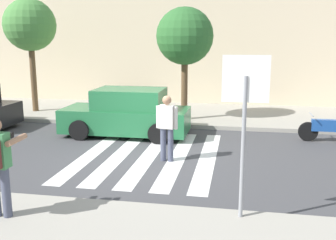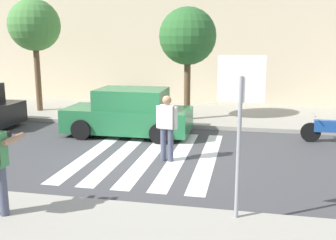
{
  "view_description": "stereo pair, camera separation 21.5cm",
  "coord_description": "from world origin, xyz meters",
  "px_view_note": "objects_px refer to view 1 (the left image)",
  "views": [
    {
      "loc": [
        2.36,
        -9.87,
        3.16
      ],
      "look_at": [
        0.6,
        -0.2,
        1.1
      ],
      "focal_mm": 42.0,
      "sensor_mm": 36.0,
      "label": 1
    },
    {
      "loc": [
        2.57,
        -9.83,
        3.16
      ],
      "look_at": [
        0.6,
        -0.2,
        1.1
      ],
      "focal_mm": 42.0,
      "sensor_mm": 36.0,
      "label": 2
    }
  ],
  "objects_px": {
    "pedestrian_crossing": "(167,125)",
    "street_tree_west": "(30,26)",
    "stop_sign": "(245,101)",
    "parked_car_green": "(127,114)",
    "street_tree_center": "(185,37)",
    "motorcycle": "(328,129)"
  },
  "relations": [
    {
      "from": "stop_sign",
      "to": "street_tree_west",
      "type": "xyz_separation_m",
      "value": [
        -8.53,
        8.64,
        1.49
      ]
    },
    {
      "from": "parked_car_green",
      "to": "motorcycle",
      "type": "xyz_separation_m",
      "value": [
        6.33,
        0.3,
        -0.31
      ]
    },
    {
      "from": "motorcycle",
      "to": "stop_sign",
      "type": "bearing_deg",
      "value": -113.6
    },
    {
      "from": "street_tree_west",
      "to": "street_tree_center",
      "type": "height_order",
      "value": "street_tree_west"
    },
    {
      "from": "pedestrian_crossing",
      "to": "street_tree_west",
      "type": "xyz_separation_m",
      "value": [
        -6.64,
        5.37,
        2.66
      ]
    },
    {
      "from": "pedestrian_crossing",
      "to": "parked_car_green",
      "type": "distance_m",
      "value": 3.07
    },
    {
      "from": "parked_car_green",
      "to": "street_tree_west",
      "type": "bearing_deg",
      "value": 149.19
    },
    {
      "from": "stop_sign",
      "to": "parked_car_green",
      "type": "xyz_separation_m",
      "value": [
        -3.68,
        5.75,
        -1.42
      ]
    },
    {
      "from": "pedestrian_crossing",
      "to": "street_tree_center",
      "type": "distance_m",
      "value": 5.27
    },
    {
      "from": "stop_sign",
      "to": "motorcycle",
      "type": "distance_m",
      "value": 6.82
    },
    {
      "from": "motorcycle",
      "to": "street_tree_center",
      "type": "bearing_deg",
      "value": 157.24
    },
    {
      "from": "parked_car_green",
      "to": "street_tree_center",
      "type": "relative_size",
      "value": 0.99
    },
    {
      "from": "street_tree_west",
      "to": "street_tree_center",
      "type": "xyz_separation_m",
      "value": [
        6.42,
        -0.6,
        -0.44
      ]
    },
    {
      "from": "pedestrian_crossing",
      "to": "street_tree_center",
      "type": "height_order",
      "value": "street_tree_center"
    },
    {
      "from": "street_tree_west",
      "to": "street_tree_center",
      "type": "bearing_deg",
      "value": -5.31
    },
    {
      "from": "street_tree_center",
      "to": "pedestrian_crossing",
      "type": "bearing_deg",
      "value": -87.4
    },
    {
      "from": "motorcycle",
      "to": "street_tree_west",
      "type": "relative_size",
      "value": 0.38
    },
    {
      "from": "parked_car_green",
      "to": "street_tree_west",
      "type": "height_order",
      "value": "street_tree_west"
    },
    {
      "from": "pedestrian_crossing",
      "to": "street_tree_west",
      "type": "height_order",
      "value": "street_tree_west"
    },
    {
      "from": "stop_sign",
      "to": "parked_car_green",
      "type": "bearing_deg",
      "value": 122.66
    },
    {
      "from": "parked_car_green",
      "to": "street_tree_west",
      "type": "distance_m",
      "value": 6.35
    },
    {
      "from": "stop_sign",
      "to": "parked_car_green",
      "type": "relative_size",
      "value": 0.67
    }
  ]
}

